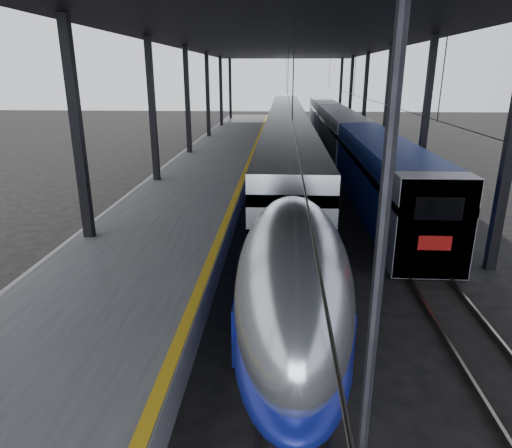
{
  "coord_description": "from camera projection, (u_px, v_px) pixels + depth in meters",
  "views": [
    {
      "loc": [
        1.68,
        -11.4,
        7.05
      ],
      "look_at": [
        0.79,
        3.83,
        2.0
      ],
      "focal_mm": 32.0,
      "sensor_mm": 36.0,
      "label": 1
    }
  ],
  "objects": [
    {
      "name": "platform",
      "position": [
        209.0,
        171.0,
        32.1
      ],
      "size": [
        6.0,
        80.0,
        1.0
      ],
      "primitive_type": "cube",
      "color": "#4C4C4F",
      "rests_on": "ground"
    },
    {
      "name": "canopy",
      "position": [
        288.0,
        39.0,
        29.1
      ],
      "size": [
        18.0,
        75.0,
        9.47
      ],
      "color": "black",
      "rests_on": "ground"
    },
    {
      "name": "ground",
      "position": [
        221.0,
        331.0,
        13.11
      ],
      "size": [
        160.0,
        160.0,
        0.0
      ],
      "primitive_type": "plane",
      "color": "black",
      "rests_on": "ground"
    },
    {
      "name": "tgv_train",
      "position": [
        287.0,
        138.0,
        37.44
      ],
      "size": [
        2.92,
        65.2,
        4.19
      ],
      "color": "#B3B6BB",
      "rests_on": "ground"
    },
    {
      "name": "yellow_strip",
      "position": [
        248.0,
        164.0,
        31.79
      ],
      "size": [
        0.3,
        80.0,
        0.01
      ],
      "primitive_type": "cube",
      "color": "gold",
      "rests_on": "platform"
    },
    {
      "name": "second_train",
      "position": [
        341.0,
        133.0,
        41.52
      ],
      "size": [
        2.71,
        56.05,
        3.73
      ],
      "color": "navy",
      "rests_on": "ground"
    },
    {
      "name": "rails",
      "position": [
        322.0,
        178.0,
        31.79
      ],
      "size": [
        6.52,
        80.0,
        0.16
      ],
      "color": "slate",
      "rests_on": "ground"
    }
  ]
}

